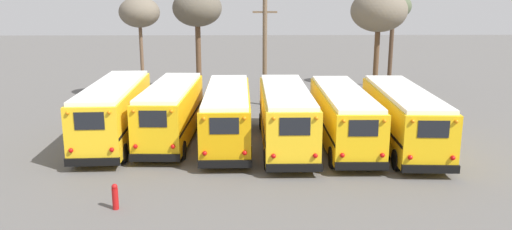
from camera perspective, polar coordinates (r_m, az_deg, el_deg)
The scene contains 13 objects.
ground_plane at distance 27.91m, azimuth 0.00°, elevation -3.28°, with size 160.00×160.00×0.00m, color #5B5956.
school_bus_0 at distance 29.04m, azimuth -15.85°, elevation 0.51°, with size 2.96×10.67×3.29m.
school_bus_1 at distance 28.47m, azimuth -9.64°, elevation 0.48°, with size 2.78×9.55×3.21m.
school_bus_2 at distance 27.68m, azimuth -3.29°, elevation 0.14°, with size 2.64×10.35×3.08m.
school_bus_3 at distance 26.92m, azimuth 3.40°, elevation -0.04°, with size 2.65×10.04×3.24m.
school_bus_4 at distance 27.72m, azimuth 9.89°, elevation -0.00°, with size 2.65×10.49×3.06m.
school_bus_5 at distance 28.14m, azimuth 16.38°, elevation -0.09°, with size 3.07×10.67×3.13m.
utility_pole at distance 37.18m, azimuth 1.01°, elevation 7.27°, with size 1.80×0.33×7.84m.
bare_tree_0 at distance 46.04m, azimuth 15.44°, elevation 11.69°, with size 3.06×3.06×8.32m.
bare_tree_1 at distance 41.29m, azimuth -6.73°, elevation 11.92°, with size 3.97×3.97×8.59m.
bare_tree_2 at distance 40.01m, azimuth -13.18°, elevation 11.27°, with size 3.11×3.11×8.00m.
bare_tree_3 at distance 37.21m, azimuth 13.86°, elevation 11.39°, with size 4.00×4.00×8.52m.
fire_hydrant at distance 20.15m, azimuth -15.80°, elevation -8.95°, with size 0.24×0.24×1.03m.
Camera 1 is at (-0.53, -26.73, 8.01)m, focal length 35.00 mm.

